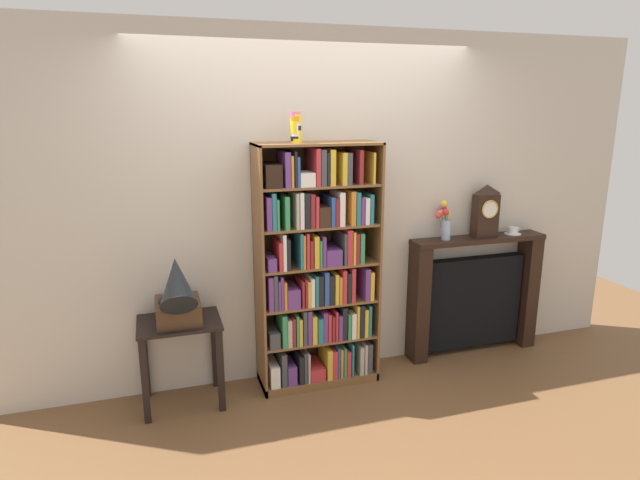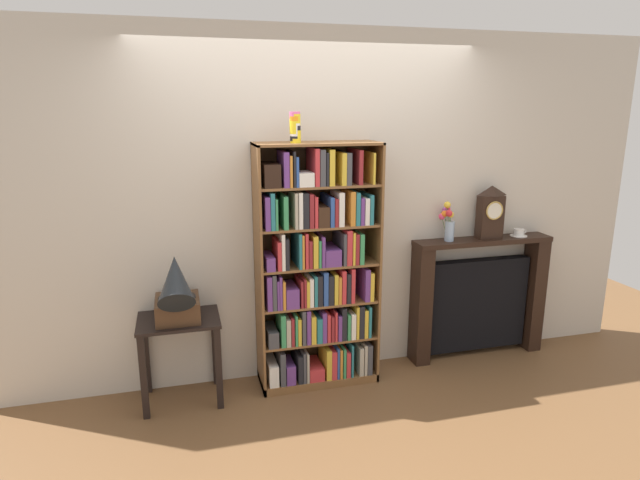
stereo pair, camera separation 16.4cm
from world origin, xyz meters
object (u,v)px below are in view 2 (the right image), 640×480
at_px(side_table_left, 180,340).
at_px(mantel_clock, 490,212).
at_px(bookshelf, 317,276).
at_px(cup_stack, 295,127).
at_px(fireplace_mantel, 478,298).
at_px(teacup_with_saucer, 519,233).
at_px(gramophone, 176,292).
at_px(flower_vase, 448,221).

bearing_deg(side_table_left, mantel_clock, 2.45).
relative_size(bookshelf, cup_stack, 8.73).
relative_size(bookshelf, mantel_clock, 4.22).
relative_size(cup_stack, fireplace_mantel, 0.18).
bearing_deg(teacup_with_saucer, gramophone, -176.16).
xyz_separation_m(bookshelf, flower_vase, (1.09, 0.09, 0.33)).
height_order(gramophone, mantel_clock, mantel_clock).
bearing_deg(bookshelf, side_table_left, -178.40).
height_order(side_table_left, fireplace_mantel, fireplace_mantel).
bearing_deg(mantel_clock, cup_stack, -175.84).
bearing_deg(cup_stack, flower_vase, 5.84).
bearing_deg(bookshelf, fireplace_mantel, 3.94).
height_order(side_table_left, flower_vase, flower_vase).
bearing_deg(fireplace_mantel, gramophone, -175.23).
bearing_deg(teacup_with_saucer, cup_stack, -176.39).
xyz_separation_m(cup_stack, gramophone, (-0.84, -0.06, -1.07)).
bearing_deg(cup_stack, teacup_with_saucer, 3.61).
height_order(gramophone, teacup_with_saucer, gramophone).
bearing_deg(flower_vase, gramophone, -174.76).
bearing_deg(bookshelf, cup_stack, -165.80).
relative_size(gramophone, fireplace_mantel, 0.46).
distance_m(side_table_left, flower_vase, 2.22).
bearing_deg(cup_stack, mantel_clock, 4.16).
distance_m(fireplace_mantel, teacup_with_saucer, 0.63).
xyz_separation_m(flower_vase, teacup_with_saucer, (0.65, -0.01, -0.13)).
xyz_separation_m(side_table_left, flower_vase, (2.10, 0.12, 0.71)).
bearing_deg(mantel_clock, bookshelf, -176.97).
xyz_separation_m(mantel_clock, teacup_with_saucer, (0.28, 0.00, -0.19)).
bearing_deg(flower_vase, teacup_with_saucer, -0.72).
xyz_separation_m(cup_stack, mantel_clock, (1.62, 0.12, -0.69)).
bearing_deg(gramophone, flower_vase, 5.24).
distance_m(side_table_left, gramophone, 0.39).
bearing_deg(flower_vase, cup_stack, -174.16).
bearing_deg(fireplace_mantel, teacup_with_saucer, -3.09).
relative_size(cup_stack, mantel_clock, 0.48).
height_order(bookshelf, side_table_left, bookshelf).
bearing_deg(cup_stack, bookshelf, 14.20).
bearing_deg(teacup_with_saucer, flower_vase, 179.28).
bearing_deg(cup_stack, fireplace_mantel, 5.00).
bearing_deg(gramophone, side_table_left, 90.00).
xyz_separation_m(gramophone, mantel_clock, (2.46, 0.18, 0.39)).
height_order(fireplace_mantel, flower_vase, flower_vase).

